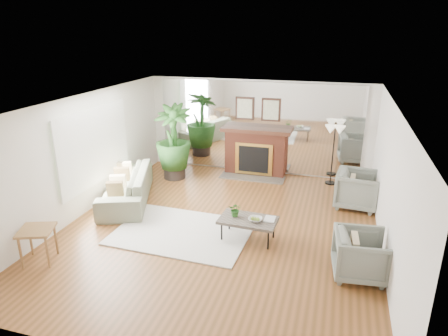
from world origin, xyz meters
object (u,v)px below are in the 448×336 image
(fireplace, at_px, (255,151))
(coffee_table, at_px, (248,221))
(sofa, at_px, (126,186))
(floor_lamp, at_px, (335,134))
(armchair_back, at_px, (357,189))
(side_table, at_px, (37,234))
(armchair_front, at_px, (361,255))
(potted_ficus, at_px, (173,140))

(fireplace, xyz_separation_m, coffee_table, (0.62, -3.53, -0.27))
(sofa, relative_size, floor_lamp, 1.60)
(armchair_back, distance_m, side_table, 6.45)
(fireplace, xyz_separation_m, armchair_back, (2.60, -1.43, -0.25))
(coffee_table, distance_m, armchair_front, 2.08)
(potted_ficus, bearing_deg, armchair_back, -6.89)
(armchair_back, height_order, side_table, armchair_back)
(armchair_back, distance_m, floor_lamp, 1.66)
(sofa, xyz_separation_m, side_table, (-0.15, -2.68, 0.16))
(coffee_table, relative_size, side_table, 1.59)
(armchair_front, bearing_deg, sofa, 66.28)
(sofa, bearing_deg, armchair_front, 51.72)
(side_table, bearing_deg, floor_lamp, 47.86)
(sofa, bearing_deg, fireplace, 115.64)
(fireplace, distance_m, potted_ficus, 2.20)
(armchair_back, distance_m, potted_ficus, 4.66)
(side_table, bearing_deg, armchair_front, 11.70)
(coffee_table, bearing_deg, potted_ficus, 134.52)
(fireplace, bearing_deg, side_table, -116.36)
(fireplace, bearing_deg, potted_ficus, -156.03)
(armchair_back, relative_size, potted_ficus, 0.46)
(sofa, bearing_deg, floor_lamp, 97.71)
(armchair_back, distance_m, armchair_front, 2.73)
(armchair_back, xyz_separation_m, armchair_front, (0.00, -2.73, -0.04))
(side_table, distance_m, potted_ficus, 4.44)
(armchair_back, bearing_deg, sofa, 108.11)
(armchair_back, bearing_deg, fireplace, 66.65)
(fireplace, distance_m, armchair_front, 4.92)
(sofa, distance_m, armchair_front, 5.30)
(coffee_table, relative_size, armchair_back, 1.21)
(fireplace, relative_size, floor_lamp, 1.35)
(armchair_back, height_order, armchair_front, armchair_back)
(coffee_table, height_order, armchair_front, armchair_front)
(sofa, bearing_deg, coffee_table, 51.87)
(coffee_table, height_order, sofa, sofa)
(side_table, bearing_deg, sofa, 86.81)
(potted_ficus, bearing_deg, armchair_front, -35.66)
(coffee_table, bearing_deg, fireplace, 100.04)
(armchair_front, bearing_deg, side_table, 95.63)
(fireplace, relative_size, sofa, 0.84)
(sofa, distance_m, armchair_back, 5.17)
(fireplace, distance_m, coffee_table, 3.60)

